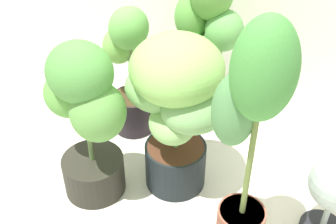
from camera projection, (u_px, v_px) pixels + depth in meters
name	position (u px, v px, depth m)	size (l,w,h in m)	color
ground_plane	(169.00, 192.00, 1.95)	(8.00, 8.00, 0.00)	silver
potted_plant_front_right	(250.00, 124.00, 1.39)	(0.29, 0.26, 0.97)	brown
potted_plant_front_left	(87.00, 116.00, 1.72)	(0.39, 0.30, 0.73)	#28271F
potted_plant_back_left	(129.00, 71.00, 2.12)	(0.27, 0.24, 0.67)	black
potted_plant_back_center	(208.00, 34.00, 2.05)	(0.36, 0.27, 0.88)	gray
potted_plant_center	(176.00, 101.00, 1.73)	(0.53, 0.51, 0.73)	black
floor_fan	(335.00, 187.00, 1.63)	(0.26, 0.26, 0.38)	black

